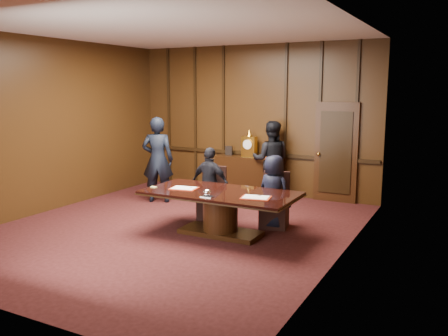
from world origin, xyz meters
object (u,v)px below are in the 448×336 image
object	(u,v)px
sideboard	(249,174)
witness_left	(158,160)
signatory_right	(274,192)
conference_table	(220,206)
signatory_left	(210,183)
witness_right	(271,160)

from	to	relation	value
sideboard	witness_left	bearing A→B (deg)	-131.81
signatory_right	conference_table	bearing A→B (deg)	64.44
signatory_left	signatory_right	distance (m)	1.30
conference_table	sideboard	bearing A→B (deg)	106.08
witness_left	sideboard	bearing A→B (deg)	-155.63
sideboard	witness_right	bearing A→B (deg)	-14.55
sideboard	signatory_right	size ratio (longest dim) A/B	1.20
signatory_left	sideboard	bearing A→B (deg)	-79.92
conference_table	witness_right	bearing A→B (deg)	95.46
conference_table	signatory_right	bearing A→B (deg)	50.91
signatory_right	witness_right	size ratio (longest dim) A/B	0.75
conference_table	witness_left	distance (m)	2.82
witness_left	signatory_left	bearing A→B (deg)	134.35
sideboard	conference_table	size ratio (longest dim) A/B	0.61
conference_table	witness_left	bearing A→B (deg)	147.82
sideboard	witness_left	world-z (taller)	witness_left
witness_left	witness_right	bearing A→B (deg)	-168.47
conference_table	signatory_left	size ratio (longest dim) A/B	1.89
signatory_right	sideboard	bearing A→B (deg)	-42.71
signatory_left	witness_left	xyz separation A→B (m)	(-1.71, 0.68, 0.25)
signatory_right	witness_left	world-z (taller)	witness_left
conference_table	signatory_left	xyz separation A→B (m)	(-0.65, 0.80, 0.18)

